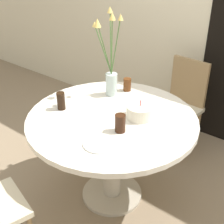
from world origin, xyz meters
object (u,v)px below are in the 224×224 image
at_px(chair_near_front, 182,100).
at_px(side_plate, 100,143).
at_px(birthday_cake, 140,112).
at_px(drink_glass_2, 120,123).
at_px(drink_glass_0, 127,85).
at_px(flower_vase, 110,67).
at_px(drink_glass_1, 61,101).

bearing_deg(chair_near_front, side_plate, -82.66).
distance_m(birthday_cake, drink_glass_2, 0.24).
xyz_separation_m(chair_near_front, drink_glass_2, (0.08, -1.14, 0.33)).
distance_m(drink_glass_0, drink_glass_2, 0.64).
relative_size(birthday_cake, drink_glass_2, 1.57).
bearing_deg(drink_glass_0, drink_glass_2, -58.79).
xyz_separation_m(flower_vase, drink_glass_1, (-0.14, -0.42, -0.17)).
bearing_deg(drink_glass_1, chair_near_front, 68.60).
distance_m(chair_near_front, drink_glass_2, 1.19).
bearing_deg(flower_vase, drink_glass_0, 66.04).
xyz_separation_m(flower_vase, drink_glass_2, (0.40, -0.40, -0.18)).
relative_size(side_plate, drink_glass_0, 1.98).
distance_m(chair_near_front, drink_glass_0, 0.72).
relative_size(drink_glass_1, drink_glass_2, 1.07).
distance_m(birthday_cake, drink_glass_1, 0.60).
xyz_separation_m(chair_near_front, drink_glass_1, (-0.46, -1.17, 0.33)).
bearing_deg(side_plate, birthday_cake, 87.72).
bearing_deg(drink_glass_1, birthday_cake, 25.61).
bearing_deg(flower_vase, drink_glass_1, -108.59).
relative_size(birthday_cake, side_plate, 0.92).
bearing_deg(side_plate, drink_glass_2, 86.26).
bearing_deg(drink_glass_0, drink_glass_1, -110.03).
height_order(flower_vase, drink_glass_0, flower_vase).
xyz_separation_m(side_plate, drink_glass_2, (0.01, 0.20, 0.06)).
distance_m(chair_near_front, side_plate, 1.37).
bearing_deg(birthday_cake, drink_glass_0, 137.19).
bearing_deg(side_plate, drink_glass_0, 113.03).
distance_m(birthday_cake, drink_glass_0, 0.46).
distance_m(drink_glass_0, drink_glass_1, 0.61).
xyz_separation_m(drink_glass_0, drink_glass_1, (-0.21, -0.57, 0.01)).
height_order(flower_vase, drink_glass_1, flower_vase).
xyz_separation_m(flower_vase, drink_glass_0, (0.07, 0.15, -0.19)).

